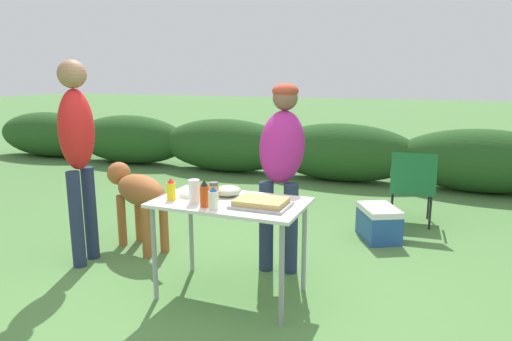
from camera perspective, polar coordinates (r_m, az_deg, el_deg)
ground_plane at (r=3.61m, az=-3.11°, el=-15.21°), size 60.00×60.00×0.00m
shrub_hedge at (r=7.28m, az=10.59°, el=2.26°), size 14.40×0.90×0.90m
folding_table at (r=3.36m, az=-3.24°, el=-5.08°), size 1.10×0.64×0.74m
food_tray at (r=3.18m, az=0.64°, el=-4.08°), size 0.39×0.29×0.06m
plate_stack at (r=3.50m, az=-7.62°, el=-2.84°), size 0.23×0.23×0.04m
mixing_bowl at (r=3.47m, az=-3.52°, el=-2.53°), size 0.20×0.20×0.08m
paper_cup_stack at (r=3.29m, az=-7.74°, el=-2.60°), size 0.08×0.08×0.17m
mayo_bottle at (r=3.12m, az=-5.34°, el=-3.49°), size 0.07×0.07×0.16m
mustard_bottle at (r=3.40m, az=-10.58°, el=-2.35°), size 0.07×0.07×0.16m
hot_sauce_bottle at (r=3.18m, az=-6.47°, el=-2.95°), size 0.06×0.06×0.19m
spice_jar at (r=3.34m, az=-5.28°, el=-2.65°), size 0.07×0.07×0.14m
standing_person_in_olive_jacket at (r=3.81m, az=3.23°, el=1.77°), size 0.44×0.53×1.57m
standing_person_in_red_jacket at (r=4.16m, az=-21.41°, el=3.27°), size 0.29×0.37×1.76m
dog at (r=4.49m, az=-14.61°, el=-2.69°), size 1.00×0.54×0.79m
camp_chair_green_behind_table at (r=5.28m, az=18.96°, el=-1.62°), size 0.51×0.62×0.83m
cooler_box at (r=4.81m, az=15.08°, el=-6.34°), size 0.51×0.57×0.34m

